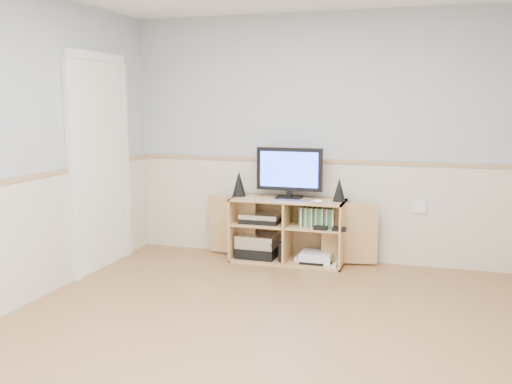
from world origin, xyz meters
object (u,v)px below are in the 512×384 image
(monitor, at_px, (289,171))
(game_consoles, at_px, (316,257))
(keyboard, at_px, (292,201))
(media_cabinet, at_px, (289,229))

(monitor, height_order, game_consoles, monitor)
(keyboard, height_order, game_consoles, keyboard)
(game_consoles, bearing_deg, media_cabinet, 167.56)
(media_cabinet, xyz_separation_m, monitor, (0.00, -0.00, 0.60))
(keyboard, bearing_deg, game_consoles, 32.68)
(monitor, bearing_deg, media_cabinet, 90.00)
(keyboard, distance_m, game_consoles, 0.64)
(media_cabinet, xyz_separation_m, keyboard, (0.08, -0.19, 0.32))
(monitor, relative_size, keyboard, 2.18)
(game_consoles, bearing_deg, monitor, 168.36)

